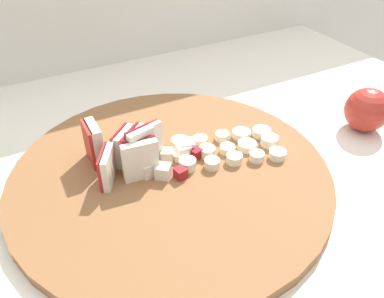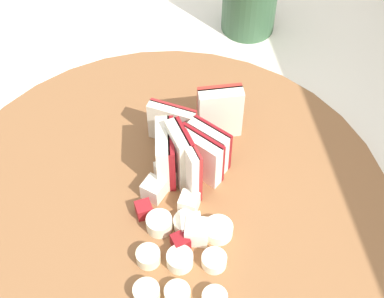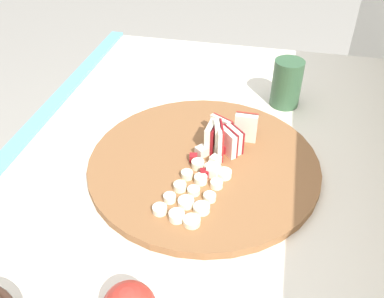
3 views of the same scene
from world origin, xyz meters
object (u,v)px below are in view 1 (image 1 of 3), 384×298
(apple_dice_pile, at_px, (169,159))
(banana_slice_rows, at_px, (228,147))
(apple_wedge_fan, at_px, (126,151))
(whole_apple, at_px, (367,110))
(cutting_board, at_px, (170,175))

(apple_dice_pile, bearing_deg, banana_slice_rows, -6.91)
(apple_wedge_fan, height_order, whole_apple, apple_wedge_fan)
(cutting_board, distance_m, banana_slice_rows, 0.10)
(cutting_board, height_order, whole_apple, whole_apple)
(apple_dice_pile, bearing_deg, apple_wedge_fan, 158.20)
(apple_dice_pile, bearing_deg, cutting_board, -108.98)
(cutting_board, relative_size, whole_apple, 6.18)
(apple_wedge_fan, bearing_deg, banana_slice_rows, -12.73)
(cutting_board, relative_size, banana_slice_rows, 2.68)
(apple_wedge_fan, height_order, banana_slice_rows, apple_wedge_fan)
(whole_apple, bearing_deg, cutting_board, 174.54)
(apple_wedge_fan, bearing_deg, cutting_board, -33.95)
(cutting_board, distance_m, apple_wedge_fan, 0.07)
(apple_wedge_fan, relative_size, whole_apple, 1.41)
(cutting_board, xyz_separation_m, apple_wedge_fan, (-0.05, 0.03, 0.04))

